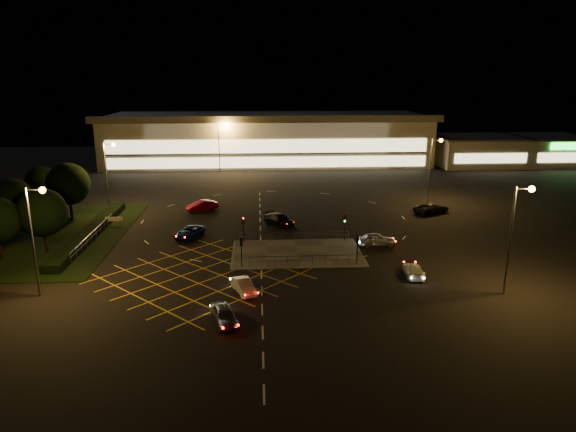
{
  "coord_description": "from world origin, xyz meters",
  "views": [
    {
      "loc": [
        -2.13,
        -55.94,
        19.25
      ],
      "look_at": [
        1.52,
        6.56,
        2.0
      ],
      "focal_mm": 32.0,
      "sensor_mm": 36.0,
      "label": 1
    }
  ],
  "objects": [
    {
      "name": "signal_sw",
      "position": [
        -4.0,
        -5.99,
        2.37
      ],
      "size": [
        0.28,
        0.3,
        3.15
      ],
      "rotation": [
        0.0,
        0.0,
        3.14
      ],
      "color": "black",
      "rests_on": "pedestrian_island"
    },
    {
      "name": "streetlight_ne",
      "position": [
        24.44,
        20.0,
        6.56
      ],
      "size": [
        1.78,
        0.56,
        10.03
      ],
      "color": "slate",
      "rests_on": "ground"
    },
    {
      "name": "streetlight_far_left",
      "position": [
        -9.56,
        48.0,
        6.56
      ],
      "size": [
        1.78,
        0.56,
        10.03
      ],
      "color": "slate",
      "rests_on": "ground"
    },
    {
      "name": "signal_nw",
      "position": [
        -4.0,
        1.99,
        2.37
      ],
      "size": [
        0.28,
        0.3,
        3.15
      ],
      "color": "black",
      "rests_on": "pedestrian_island"
    },
    {
      "name": "car_left_blue",
      "position": [
        -10.74,
        4.7,
        0.66
      ],
      "size": [
        3.81,
        5.25,
        1.33
      ],
      "primitive_type": "imported",
      "rotation": [
        0.0,
        0.0,
        5.9
      ],
      "color": "#0D2050",
      "rests_on": "ground"
    },
    {
      "name": "signal_ne",
      "position": [
        8.0,
        1.99,
        2.37
      ],
      "size": [
        0.28,
        0.3,
        3.15
      ],
      "color": "black",
      "rests_on": "pedestrian_island"
    },
    {
      "name": "hedge",
      "position": [
        -23.0,
        6.0,
        0.5
      ],
      "size": [
        2.0,
        26.0,
        1.0
      ],
      "primitive_type": "cube",
      "color": "black",
      "rests_on": "ground"
    },
    {
      "name": "retail_unit_a",
      "position": [
        46.0,
        53.97,
        3.21
      ],
      "size": [
        18.8,
        14.8,
        6.35
      ],
      "color": "beige",
      "rests_on": "ground"
    },
    {
      "name": "retail_unit_b",
      "position": [
        62.0,
        53.96,
        3.22
      ],
      "size": [
        14.8,
        14.8,
        6.35
      ],
      "color": "beige",
      "rests_on": "ground"
    },
    {
      "name": "grass_verge",
      "position": [
        -28.0,
        6.0,
        0.04
      ],
      "size": [
        18.0,
        30.0,
        0.08
      ],
      "primitive_type": "cube",
      "color": "black",
      "rests_on": "ground"
    },
    {
      "name": "car_right_silver",
      "position": [
        11.5,
        0.18,
        0.75
      ],
      "size": [
        4.41,
        1.8,
        1.5
      ],
      "primitive_type": "imported",
      "rotation": [
        0.0,
        0.0,
        1.56
      ],
      "color": "silver",
      "rests_on": "ground"
    },
    {
      "name": "tree_d",
      "position": [
        -34.0,
        20.0,
        4.02
      ],
      "size": [
        4.68,
        4.68,
        6.37
      ],
      "color": "black",
      "rests_on": "ground"
    },
    {
      "name": "tree_c",
      "position": [
        -28.0,
        14.0,
        4.95
      ],
      "size": [
        5.76,
        5.76,
        7.84
      ],
      "color": "black",
      "rests_on": "ground"
    },
    {
      "name": "signal_se",
      "position": [
        8.0,
        -5.99,
        2.37
      ],
      "size": [
        0.28,
        0.3,
        3.15
      ],
      "rotation": [
        0.0,
        0.0,
        3.14
      ],
      "color": "black",
      "rests_on": "pedestrian_island"
    },
    {
      "name": "streetlight_se",
      "position": [
        20.44,
        -14.0,
        6.56
      ],
      "size": [
        1.78,
        0.56,
        10.03
      ],
      "color": "slate",
      "rests_on": "ground"
    },
    {
      "name": "tree_b",
      "position": [
        -32.0,
        6.0,
        4.64
      ],
      "size": [
        5.4,
        5.4,
        7.35
      ],
      "color": "black",
      "rests_on": "ground"
    },
    {
      "name": "streetlight_nw",
      "position": [
        -23.56,
        18.0,
        6.56
      ],
      "size": [
        1.78,
        0.56,
        10.03
      ],
      "color": "slate",
      "rests_on": "ground"
    },
    {
      "name": "tree_e",
      "position": [
        -26.0,
        0.0,
        4.64
      ],
      "size": [
        5.4,
        5.4,
        7.35
      ],
      "color": "black",
      "rests_on": "ground"
    },
    {
      "name": "car_east_grey",
      "position": [
        22.68,
        14.2,
        0.75
      ],
      "size": [
        5.93,
        4.68,
        1.5
      ],
      "primitive_type": "imported",
      "rotation": [
        0.0,
        0.0,
        2.05
      ],
      "color": "black",
      "rests_on": "ground"
    },
    {
      "name": "ground",
      "position": [
        0.0,
        0.0,
        0.0
      ],
      "size": [
        180.0,
        180.0,
        0.0
      ],
      "primitive_type": "plane",
      "color": "black",
      "rests_on": "ground"
    },
    {
      "name": "streetlight_far_right",
      "position": [
        30.44,
        50.0,
        6.56
      ],
      "size": [
        1.78,
        0.56,
        10.03
      ],
      "color": "slate",
      "rests_on": "ground"
    },
    {
      "name": "car_circ_red",
      "position": [
        -10.48,
        17.46,
        0.76
      ],
      "size": [
        4.78,
        3.8,
        1.52
      ],
      "primitive_type": "imported",
      "rotation": [
        0.0,
        0.0,
        5.27
      ],
      "color": "maroon",
      "rests_on": "ground"
    },
    {
      "name": "car_approach_white",
      "position": [
        13.03,
        -9.32,
        0.62
      ],
      "size": [
        2.17,
        4.41,
        1.23
      ],
      "primitive_type": "imported",
      "rotation": [
        0.0,
        0.0,
        3.03
      ],
      "color": "silver",
      "rests_on": "ground"
    },
    {
      "name": "supermarket",
      "position": [
        0.0,
        61.95,
        5.31
      ],
      "size": [
        72.0,
        26.5,
        10.5
      ],
      "color": "beige",
      "rests_on": "ground"
    },
    {
      "name": "pedestrian_island",
      "position": [
        2.0,
        -2.0,
        0.06
      ],
      "size": [
        14.0,
        9.0,
        0.12
      ],
      "primitive_type": "cube",
      "color": "#4C4944",
      "rests_on": "ground"
    },
    {
      "name": "car_far_dkgrey",
      "position": [
        0.56,
        9.29,
        0.74
      ],
      "size": [
        4.82,
        5.29,
        1.48
      ],
      "primitive_type": "imported",
      "rotation": [
        0.0,
        0.0,
        0.68
      ],
      "color": "black",
      "rests_on": "ground"
    },
    {
      "name": "car_near_silver",
      "position": [
        -5.07,
        -18.22,
        0.7
      ],
      "size": [
        2.82,
        4.44,
        1.41
      ],
      "primitive_type": "imported",
      "rotation": [
        0.0,
        0.0,
        0.31
      ],
      "color": "#B3B5BB",
      "rests_on": "ground"
    },
    {
      "name": "car_queue_white",
      "position": [
        -3.64,
        -12.31,
        0.63
      ],
      "size": [
        2.58,
        4.02,
        1.25
      ],
      "primitive_type": "imported",
      "rotation": [
        0.0,
        0.0,
        0.36
      ],
      "color": "white",
      "rests_on": "ground"
    },
    {
      "name": "streetlight_sw",
      "position": [
        -21.56,
        -12.0,
        6.56
      ],
      "size": [
        1.78,
        0.56,
        10.03
      ],
      "color": "slate",
      "rests_on": "ground"
    }
  ]
}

